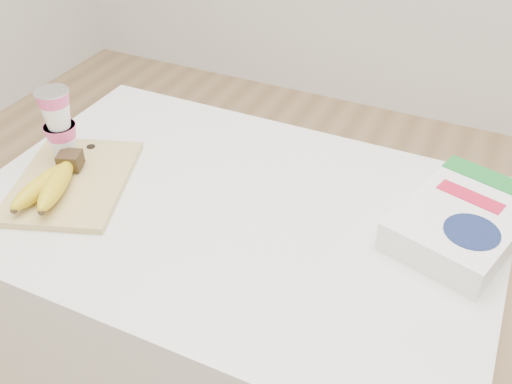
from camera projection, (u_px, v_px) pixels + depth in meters
table at (237, 333)px, 1.42m from camera, size 1.07×0.72×0.81m
cutting_board at (73, 181)px, 1.23m from camera, size 0.32×0.37×0.02m
bananas at (51, 183)px, 1.18m from camera, size 0.12×0.22×0.06m
yogurt_stack at (59, 123)px, 1.24m from camera, size 0.08×0.07×0.17m
cereal_box at (463, 221)px, 1.09m from camera, size 0.28×0.34×0.07m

